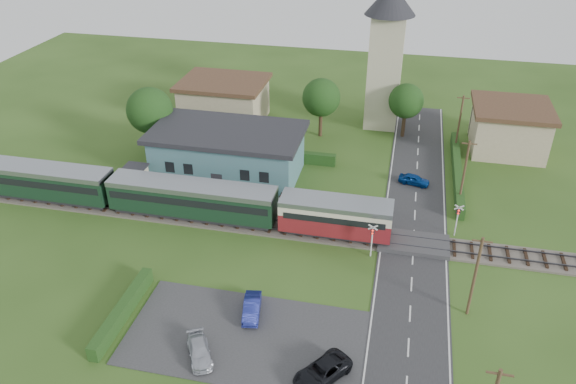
% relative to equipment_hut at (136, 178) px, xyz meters
% --- Properties ---
extents(ground, '(120.00, 120.00, 0.00)m').
position_rel_equipment_hut_xyz_m(ground, '(18.00, -5.20, -1.75)').
color(ground, '#2D4C19').
extents(railway_track, '(76.00, 3.20, 0.49)m').
position_rel_equipment_hut_xyz_m(railway_track, '(18.00, -3.20, -1.64)').
color(railway_track, '#4C443D').
rests_on(railway_track, ground).
extents(road, '(6.00, 70.00, 0.05)m').
position_rel_equipment_hut_xyz_m(road, '(28.00, -5.20, -1.72)').
color(road, '#28282B').
rests_on(road, ground).
extents(car_park, '(17.00, 9.00, 0.08)m').
position_rel_equipment_hut_xyz_m(car_park, '(16.50, -17.20, -1.71)').
color(car_park, '#333335').
rests_on(car_park, ground).
extents(crossing_deck, '(6.20, 3.40, 0.45)m').
position_rel_equipment_hut_xyz_m(crossing_deck, '(28.00, -3.20, -1.52)').
color(crossing_deck, '#333335').
rests_on(crossing_deck, ground).
extents(platform, '(30.00, 3.00, 0.45)m').
position_rel_equipment_hut_xyz_m(platform, '(8.00, 0.00, -1.52)').
color(platform, gray).
rests_on(platform, ground).
extents(equipment_hut, '(2.30, 2.30, 2.55)m').
position_rel_equipment_hut_xyz_m(equipment_hut, '(0.00, 0.00, 0.00)').
color(equipment_hut, beige).
rests_on(equipment_hut, platform).
extents(station_building, '(16.00, 9.00, 5.30)m').
position_rel_equipment_hut_xyz_m(station_building, '(8.00, 5.79, 0.95)').
color(station_building, slate).
rests_on(station_building, ground).
extents(train, '(43.20, 2.90, 3.40)m').
position_rel_equipment_hut_xyz_m(train, '(4.15, -3.20, 0.43)').
color(train, '#232328').
rests_on(train, ground).
extents(church_tower, '(6.00, 6.00, 17.60)m').
position_rel_equipment_hut_xyz_m(church_tower, '(23.00, 22.80, 8.48)').
color(church_tower, beige).
rests_on(church_tower, ground).
extents(house_west, '(10.80, 8.80, 5.50)m').
position_rel_equipment_hut_xyz_m(house_west, '(3.00, 19.80, 1.04)').
color(house_west, tan).
rests_on(house_west, ground).
extents(house_east, '(8.80, 8.80, 5.50)m').
position_rel_equipment_hut_xyz_m(house_east, '(38.00, 18.80, 1.05)').
color(house_east, tan).
rests_on(house_east, ground).
extents(hedge_carpark, '(0.80, 9.00, 1.20)m').
position_rel_equipment_hut_xyz_m(hedge_carpark, '(7.00, -17.20, -1.15)').
color(hedge_carpark, '#193814').
rests_on(hedge_carpark, ground).
extents(hedge_roadside, '(0.80, 18.00, 1.20)m').
position_rel_equipment_hut_xyz_m(hedge_roadside, '(32.20, 10.80, -1.15)').
color(hedge_roadside, '#193814').
rests_on(hedge_roadside, ground).
extents(hedge_station, '(22.00, 0.80, 1.30)m').
position_rel_equipment_hut_xyz_m(hedge_station, '(8.00, 10.30, -1.10)').
color(hedge_station, '#193814').
rests_on(hedge_station, ground).
extents(tree_a, '(5.20, 5.20, 8.00)m').
position_rel_equipment_hut_xyz_m(tree_a, '(-2.00, 8.80, 3.63)').
color(tree_a, '#332316').
rests_on(tree_a, ground).
extents(tree_b, '(4.60, 4.60, 7.34)m').
position_rel_equipment_hut_xyz_m(tree_b, '(16.00, 17.80, 3.27)').
color(tree_b, '#332316').
rests_on(tree_b, ground).
extents(tree_c, '(4.20, 4.20, 6.78)m').
position_rel_equipment_hut_xyz_m(tree_c, '(26.00, 19.80, 2.91)').
color(tree_c, '#332316').
rests_on(tree_c, ground).
extents(utility_pole_b, '(1.40, 0.22, 7.00)m').
position_rel_equipment_hut_xyz_m(utility_pole_b, '(32.20, -11.20, 1.88)').
color(utility_pole_b, '#473321').
rests_on(utility_pole_b, ground).
extents(utility_pole_c, '(1.40, 0.22, 7.00)m').
position_rel_equipment_hut_xyz_m(utility_pole_c, '(32.20, 4.80, 1.88)').
color(utility_pole_c, '#473321').
rests_on(utility_pole_c, ground).
extents(utility_pole_d, '(1.40, 0.22, 7.00)m').
position_rel_equipment_hut_xyz_m(utility_pole_d, '(32.20, 16.80, 1.88)').
color(utility_pole_d, '#473321').
rests_on(utility_pole_d, ground).
extents(crossing_signal_near, '(0.84, 0.28, 3.28)m').
position_rel_equipment_hut_xyz_m(crossing_signal_near, '(24.40, -5.61, 0.39)').
color(crossing_signal_near, silver).
rests_on(crossing_signal_near, ground).
extents(crossing_signal_far, '(0.84, 0.28, 3.28)m').
position_rel_equipment_hut_xyz_m(crossing_signal_far, '(31.60, -0.81, 0.39)').
color(crossing_signal_far, silver).
rests_on(crossing_signal_far, ground).
extents(streetlamp_west, '(0.30, 0.30, 5.15)m').
position_rel_equipment_hut_xyz_m(streetlamp_west, '(-4.00, 14.80, 1.29)').
color(streetlamp_west, '#3F3F47').
rests_on(streetlamp_west, ground).
extents(streetlamp_east, '(0.30, 0.30, 5.15)m').
position_rel_equipment_hut_xyz_m(streetlamp_east, '(34.00, 21.80, 1.29)').
color(streetlamp_east, '#3F3F47').
rests_on(streetlamp_east, ground).
extents(car_on_road, '(3.40, 1.97, 1.09)m').
position_rel_equipment_hut_xyz_m(car_on_road, '(27.70, 7.91, -1.15)').
color(car_on_road, navy).
rests_on(car_on_road, road).
extents(car_park_blue, '(1.81, 3.64, 1.15)m').
position_rel_equipment_hut_xyz_m(car_park_blue, '(16.34, -14.81, -1.09)').
color(car_park_blue, navy).
rests_on(car_park_blue, car_park).
extents(car_park_silver, '(2.98, 3.77, 1.02)m').
position_rel_equipment_hut_xyz_m(car_park_silver, '(13.97, -19.70, -1.16)').
color(car_park_silver, '#B1B4C0').
rests_on(car_park_silver, car_park).
extents(car_park_dark, '(4.08, 4.60, 1.18)m').
position_rel_equipment_hut_xyz_m(car_park_dark, '(22.50, -19.70, -1.08)').
color(car_park_dark, black).
rests_on(car_park_dark, car_park).
extents(pedestrian_near, '(0.70, 0.52, 1.75)m').
position_rel_equipment_hut_xyz_m(pedestrian_near, '(15.33, -0.28, -0.42)').
color(pedestrian_near, gray).
rests_on(pedestrian_near, platform).
extents(pedestrian_far, '(0.80, 0.92, 1.61)m').
position_rel_equipment_hut_xyz_m(pedestrian_far, '(2.53, -0.29, -0.49)').
color(pedestrian_far, gray).
rests_on(pedestrian_far, platform).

